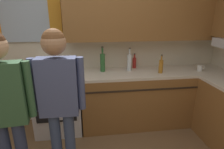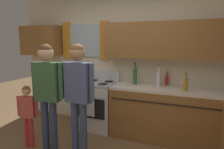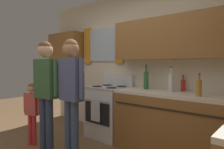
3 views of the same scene
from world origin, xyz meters
name	(u,v)px [view 1 (image 1 of 3)]	position (x,y,z in m)	size (l,w,h in m)	color
back_wall_unit	(88,35)	(0.09, 1.82, 1.44)	(4.60, 0.42, 2.60)	beige
kitchen_counter_run	(179,104)	(1.42, 1.23, 0.45)	(2.34, 1.84, 0.90)	brown
stove_oven	(59,101)	(-0.40, 1.54, 0.47)	(0.68, 0.67, 1.10)	silver
bottle_oil_amber	(161,66)	(1.17, 1.44, 1.01)	(0.06, 0.06, 0.29)	#B27223
bottle_sauce_red	(134,62)	(0.84, 1.77, 0.99)	(0.06, 0.06, 0.25)	red
bottle_wine_green	(103,62)	(0.30, 1.64, 1.05)	(0.08, 0.08, 0.39)	#2D6633
bottle_tall_clear	(129,62)	(0.72, 1.63, 1.04)	(0.07, 0.07, 0.37)	silver
mug_ceramic_white	(200,68)	(1.83, 1.46, 0.95)	(0.13, 0.08, 0.09)	white
adult_holding_child	(4,101)	(-0.68, 0.45, 1.03)	(0.51, 0.22, 1.64)	#2D3856
adult_in_plaid	(59,93)	(-0.23, 0.55, 1.03)	(0.51, 0.22, 1.64)	#38476B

